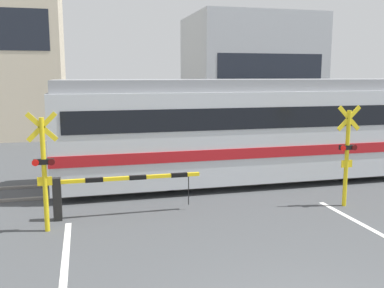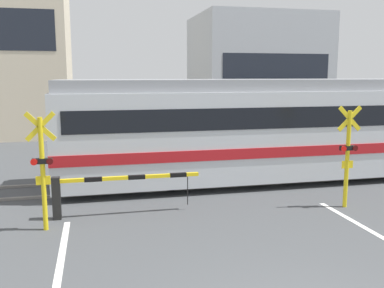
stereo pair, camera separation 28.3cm
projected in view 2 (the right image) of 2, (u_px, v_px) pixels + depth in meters
rail_track_near at (185, 188)px, 13.31m from camera, size 50.00×0.10×0.08m
rail_track_far at (176, 178)px, 14.69m from camera, size 50.00×0.10×0.08m
commuter_train at (328, 125)px, 14.88m from camera, size 18.40×3.04×3.39m
crossing_barrier_near at (95, 188)px, 10.70m from camera, size 3.70×0.20×1.07m
crossing_barrier_far at (234, 146)px, 16.99m from camera, size 3.70×0.20×1.07m
crossing_signal_left at (42, 166)px, 9.64m from camera, size 0.68×0.15×2.74m
crossing_signal_right at (348, 152)px, 11.35m from camera, size 0.68×0.15×2.74m
building_left_of_street at (16, 44)px, 25.03m from camera, size 6.00×6.74×10.59m
building_right_of_street at (256, 73)px, 28.62m from camera, size 7.99×6.74×7.36m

